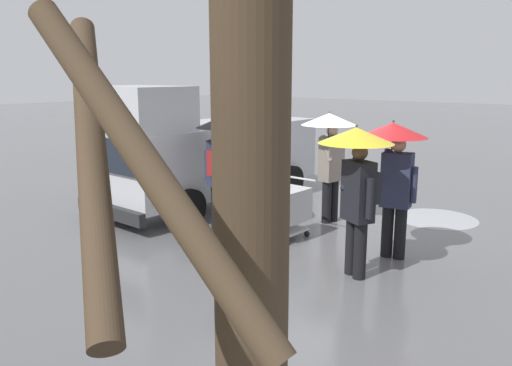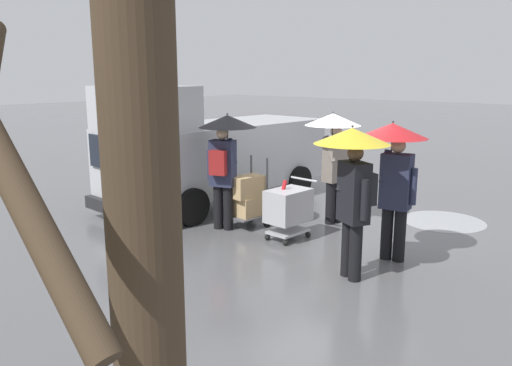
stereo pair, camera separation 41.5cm
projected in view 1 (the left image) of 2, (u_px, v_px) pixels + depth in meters
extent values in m
plane|color=#5B5B5E|center=(336.00, 229.00, 9.46)|extent=(90.00, 90.00, 0.00)
cylinder|color=#999BA0|center=(437.00, 219.00, 10.12)|extent=(1.58, 1.58, 0.01)
cube|color=#B7BABF|center=(212.00, 155.00, 11.26)|extent=(2.17, 5.27, 1.40)
cube|color=#B7BABF|center=(139.00, 109.00, 9.61)|extent=(1.89, 1.47, 0.84)
cube|color=black|center=(109.00, 155.00, 9.25)|extent=(1.66, 0.13, 0.63)
cube|color=#232326|center=(110.00, 211.00, 9.44)|extent=(1.96, 0.24, 0.24)
cylinder|color=black|center=(188.00, 207.00, 9.58)|extent=(0.27, 0.73, 0.72)
cylinder|color=black|center=(126.00, 192.00, 10.83)|extent=(0.27, 0.73, 0.72)
cylinder|color=black|center=(291.00, 181.00, 11.98)|extent=(0.27, 0.73, 0.72)
cylinder|color=black|center=(230.00, 171.00, 13.23)|extent=(0.27, 0.73, 0.72)
cube|color=#B2B2B7|center=(287.00, 205.00, 8.80)|extent=(0.55, 0.78, 0.56)
cube|color=#B2B2B7|center=(287.00, 231.00, 8.90)|extent=(0.50, 0.71, 0.04)
cylinder|color=#B2B2B7|center=(302.00, 179.00, 9.03)|extent=(0.58, 0.06, 0.04)
sphere|color=black|center=(286.00, 242.00, 8.56)|extent=(0.10, 0.10, 0.10)
sphere|color=black|center=(267.00, 237.00, 8.82)|extent=(0.10, 0.10, 0.10)
sphere|color=black|center=(307.00, 234.00, 9.01)|extent=(0.10, 0.10, 0.10)
sphere|color=black|center=(288.00, 229.00, 9.27)|extent=(0.10, 0.10, 0.10)
cylinder|color=red|center=(280.00, 200.00, 8.76)|extent=(0.08, 0.29, 0.69)
cube|color=#515156|center=(245.00, 217.00, 9.49)|extent=(0.54, 0.65, 0.03)
cylinder|color=#515156|center=(265.00, 187.00, 9.44)|extent=(0.04, 0.04, 1.10)
cylinder|color=#515156|center=(248.00, 184.00, 9.74)|extent=(0.04, 0.04, 1.10)
cylinder|color=black|center=(265.00, 222.00, 9.56)|extent=(0.07, 0.20, 0.20)
cylinder|color=black|center=(247.00, 217.00, 9.89)|extent=(0.07, 0.20, 0.20)
cube|color=tan|center=(245.00, 207.00, 9.45)|extent=(0.42, 0.46, 0.36)
cube|color=tan|center=(245.00, 187.00, 9.37)|extent=(0.45, 0.65, 0.40)
cylinder|color=black|center=(400.00, 233.00, 7.87)|extent=(0.18, 0.18, 0.82)
cylinder|color=black|center=(387.00, 231.00, 7.97)|extent=(0.18, 0.18, 0.82)
cube|color=#282D47|center=(397.00, 180.00, 7.74)|extent=(0.48, 0.35, 0.84)
sphere|color=tan|center=(399.00, 145.00, 7.63)|extent=(0.22, 0.22, 0.22)
cylinder|color=#282D47|center=(414.00, 185.00, 7.63)|extent=(0.10, 0.10, 0.55)
cylinder|color=#282D47|center=(385.00, 165.00, 7.77)|extent=(0.15, 0.31, 0.50)
cylinder|color=#333338|center=(392.00, 155.00, 7.71)|extent=(0.02, 0.02, 0.86)
cone|color=red|center=(393.00, 130.00, 7.63)|extent=(1.04, 1.04, 0.22)
sphere|color=#333338|center=(393.00, 121.00, 7.61)|extent=(0.04, 0.04, 0.04)
cylinder|color=black|center=(334.00, 200.00, 9.91)|extent=(0.18, 0.18, 0.82)
cylinder|color=black|center=(327.00, 202.00, 9.78)|extent=(0.18, 0.18, 0.82)
cube|color=slate|center=(331.00, 159.00, 9.67)|extent=(0.36, 0.49, 0.84)
sphere|color=beige|center=(332.00, 131.00, 9.56)|extent=(0.22, 0.22, 0.22)
cylinder|color=slate|center=(340.00, 160.00, 9.85)|extent=(0.10, 0.10, 0.55)
cylinder|color=slate|center=(326.00, 148.00, 9.50)|extent=(0.32, 0.16, 0.50)
cylinder|color=#333338|center=(328.00, 139.00, 9.53)|extent=(0.02, 0.02, 0.86)
cone|color=white|center=(329.00, 119.00, 9.45)|extent=(1.04, 1.04, 0.22)
sphere|color=#333338|center=(329.00, 112.00, 9.42)|extent=(0.04, 0.04, 0.04)
cylinder|color=black|center=(216.00, 207.00, 9.38)|extent=(0.18, 0.18, 0.82)
cylinder|color=black|center=(226.00, 208.00, 9.32)|extent=(0.18, 0.18, 0.82)
cube|color=#282D47|center=(220.00, 163.00, 9.18)|extent=(0.51, 0.42, 0.84)
sphere|color=beige|center=(220.00, 134.00, 9.07)|extent=(0.22, 0.22, 0.22)
cylinder|color=#282D47|center=(207.00, 165.00, 9.27)|extent=(0.10, 0.10, 0.55)
cylinder|color=#282D47|center=(230.00, 152.00, 9.10)|extent=(0.20, 0.32, 0.50)
cylinder|color=#333338|center=(225.00, 143.00, 9.07)|extent=(0.02, 0.02, 0.86)
cone|color=black|center=(225.00, 121.00, 8.99)|extent=(1.04, 1.04, 0.22)
sphere|color=#333338|center=(225.00, 114.00, 8.96)|extent=(0.04, 0.04, 0.04)
cube|color=maroon|center=(216.00, 163.00, 8.99)|extent=(0.34, 0.26, 0.44)
cylinder|color=black|center=(360.00, 251.00, 7.09)|extent=(0.18, 0.18, 0.82)
cylinder|color=black|center=(352.00, 246.00, 7.27)|extent=(0.18, 0.18, 0.82)
cube|color=black|center=(358.00, 191.00, 7.00)|extent=(0.52, 0.45, 0.84)
sphere|color=brown|center=(360.00, 152.00, 6.89)|extent=(0.22, 0.22, 0.22)
cylinder|color=black|center=(370.00, 199.00, 6.78)|extent=(0.10, 0.10, 0.55)
cylinder|color=black|center=(350.00, 173.00, 7.11)|extent=(0.23, 0.31, 0.50)
cylinder|color=#333338|center=(355.00, 163.00, 7.01)|extent=(0.02, 0.02, 0.86)
cone|color=yellow|center=(356.00, 135.00, 6.93)|extent=(1.04, 1.04, 0.22)
sphere|color=#333338|center=(357.00, 126.00, 6.91)|extent=(0.04, 0.04, 0.04)
cube|color=black|center=(370.00, 187.00, 7.08)|extent=(0.34, 0.28, 0.44)
cylinder|color=#423323|center=(251.00, 325.00, 1.66)|extent=(0.24, 0.24, 4.03)
cylinder|color=#423323|center=(91.00, 148.00, 1.39)|extent=(0.85, 0.60, 0.77)
cylinder|color=#423323|center=(146.00, 164.00, 1.22)|extent=(0.87, 0.08, 0.82)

